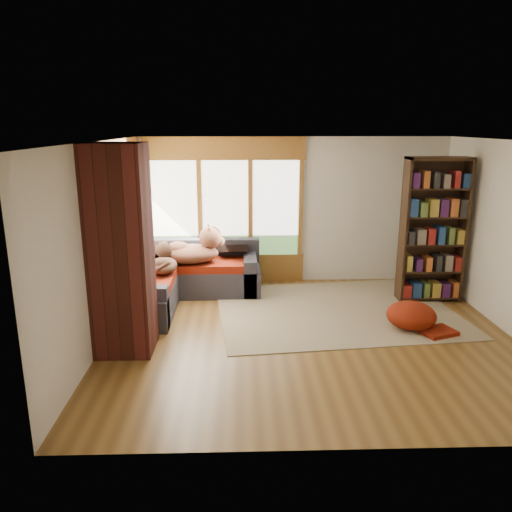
# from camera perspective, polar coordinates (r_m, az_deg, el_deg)

# --- Properties ---
(floor) EXTENTS (5.50, 5.50, 0.00)m
(floor) POSITION_cam_1_polar(r_m,az_deg,el_deg) (6.98, 6.07, -8.95)
(floor) COLOR brown
(floor) RESTS_ON ground
(ceiling) EXTENTS (5.50, 5.50, 0.00)m
(ceiling) POSITION_cam_1_polar(r_m,az_deg,el_deg) (6.39, 6.72, 12.90)
(ceiling) COLOR white
(wall_back) EXTENTS (5.50, 0.04, 2.60)m
(wall_back) POSITION_cam_1_polar(r_m,az_deg,el_deg) (9.00, 4.16, 5.17)
(wall_back) COLOR silver
(wall_back) RESTS_ON ground
(wall_front) EXTENTS (5.50, 0.04, 2.60)m
(wall_front) POSITION_cam_1_polar(r_m,az_deg,el_deg) (4.21, 11.14, -6.41)
(wall_front) COLOR silver
(wall_front) RESTS_ON ground
(wall_left) EXTENTS (0.04, 5.00, 2.60)m
(wall_left) POSITION_cam_1_polar(r_m,az_deg,el_deg) (6.75, -17.42, 1.26)
(wall_left) COLOR silver
(wall_left) RESTS_ON ground
(windows_back) EXTENTS (2.82, 0.10, 1.90)m
(windows_back) POSITION_cam_1_polar(r_m,az_deg,el_deg) (8.92, -3.55, 5.42)
(windows_back) COLOR #8F5E24
(windows_back) RESTS_ON wall_back
(windows_left) EXTENTS (0.10, 2.62, 1.90)m
(windows_left) POSITION_cam_1_polar(r_m,az_deg,el_deg) (7.87, -14.97, 3.67)
(windows_left) COLOR #8F5E24
(windows_left) RESTS_ON wall_left
(roller_blind) EXTENTS (0.03, 0.72, 0.90)m
(roller_blind) POSITION_cam_1_polar(r_m,az_deg,el_deg) (8.60, -13.73, 7.37)
(roller_blind) COLOR #5C844D
(roller_blind) RESTS_ON wall_left
(brick_chimney) EXTENTS (0.70, 0.70, 2.60)m
(brick_chimney) POSITION_cam_1_polar(r_m,az_deg,el_deg) (6.33, -15.18, 0.55)
(brick_chimney) COLOR #471914
(brick_chimney) RESTS_ON ground
(sectional_sofa) EXTENTS (2.20, 2.20, 0.80)m
(sectional_sofa) POSITION_cam_1_polar(r_m,az_deg,el_deg) (8.46, -8.69, -2.53)
(sectional_sofa) COLOR #272630
(sectional_sofa) RESTS_ON ground
(area_rug) EXTENTS (3.84, 3.08, 0.01)m
(area_rug) POSITION_cam_1_polar(r_m,az_deg,el_deg) (7.89, 9.06, -6.14)
(area_rug) COLOR beige
(area_rug) RESTS_ON ground
(bookshelf) EXTENTS (0.99, 0.33, 2.32)m
(bookshelf) POSITION_cam_1_polar(r_m,az_deg,el_deg) (8.44, 19.59, 2.74)
(bookshelf) COLOR black
(bookshelf) RESTS_ON ground
(pouf) EXTENTS (0.71, 0.71, 0.38)m
(pouf) POSITION_cam_1_polar(r_m,az_deg,el_deg) (7.43, 17.33, -6.39)
(pouf) COLOR maroon
(pouf) RESTS_ON area_rug
(dog_tan) EXTENTS (1.03, 0.71, 0.53)m
(dog_tan) POSITION_cam_1_polar(r_m,az_deg,el_deg) (8.30, -6.94, 0.78)
(dog_tan) COLOR brown
(dog_tan) RESTS_ON sectional_sofa
(dog_brindle) EXTENTS (0.46, 0.72, 0.38)m
(dog_brindle) POSITION_cam_1_polar(r_m,az_deg,el_deg) (7.90, -10.54, -0.67)
(dog_brindle) COLOR black
(dog_brindle) RESTS_ON sectional_sofa
(throw_pillows) EXTENTS (1.98, 1.68, 0.45)m
(throw_pillows) POSITION_cam_1_polar(r_m,az_deg,el_deg) (8.47, -8.45, 0.92)
(throw_pillows) COLOR black
(throw_pillows) RESTS_ON sectional_sofa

